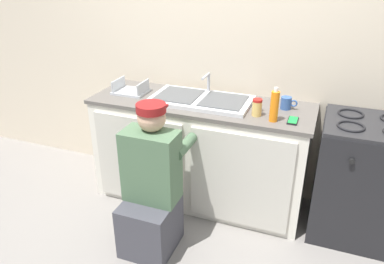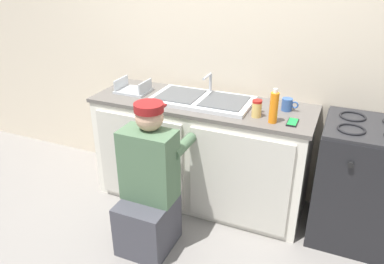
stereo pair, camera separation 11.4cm
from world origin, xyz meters
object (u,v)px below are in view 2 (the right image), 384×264
(condiment_jar, at_px, (257,108))
(sink_double_basin, at_px, (202,99))
(soap_bottle_orange, at_px, (274,107))
(stove_range, at_px, (361,183))
(coffee_mug, at_px, (287,104))
(cell_phone, at_px, (293,122))
(spice_bottle_red, at_px, (259,106))
(dish_rack_tray, at_px, (133,89))
(plumber_person, at_px, (149,191))

(condiment_jar, bearing_deg, sink_double_basin, 164.86)
(sink_double_basin, bearing_deg, soap_bottle_orange, -16.91)
(stove_range, bearing_deg, coffee_mug, 172.11)
(condiment_jar, relative_size, cell_phone, 0.91)
(sink_double_basin, height_order, spice_bottle_red, sink_double_basin)
(coffee_mug, distance_m, soap_bottle_orange, 0.28)
(soap_bottle_orange, bearing_deg, stove_range, 15.51)
(soap_bottle_orange, xyz_separation_m, spice_bottle_red, (-0.13, 0.14, -0.06))
(coffee_mug, relative_size, dish_rack_tray, 0.45)
(plumber_person, distance_m, condiment_jar, 0.97)
(soap_bottle_orange, bearing_deg, plumber_person, -144.63)
(plumber_person, bearing_deg, soap_bottle_orange, 35.37)
(coffee_mug, bearing_deg, cell_phone, -70.09)
(coffee_mug, distance_m, condiment_jar, 0.28)
(coffee_mug, bearing_deg, spice_bottle_red, -145.96)
(stove_range, bearing_deg, cell_phone, -165.18)
(cell_phone, xyz_separation_m, spice_bottle_red, (-0.27, 0.10, 0.04))
(stove_range, bearing_deg, plumber_person, -153.23)
(sink_double_basin, bearing_deg, coffee_mug, 7.07)
(soap_bottle_orange, bearing_deg, dish_rack_tray, 172.12)
(coffee_mug, relative_size, soap_bottle_orange, 0.50)
(plumber_person, xyz_separation_m, dish_rack_tray, (-0.51, 0.69, 0.47))
(condiment_jar, height_order, spice_bottle_red, condiment_jar)
(dish_rack_tray, relative_size, soap_bottle_orange, 1.12)
(plumber_person, bearing_deg, sink_double_basin, 80.39)
(sink_double_basin, distance_m, cell_phone, 0.76)
(sink_double_basin, xyz_separation_m, coffee_mug, (0.66, 0.08, 0.03))
(dish_rack_tray, bearing_deg, sink_double_basin, 1.25)
(spice_bottle_red, bearing_deg, stove_range, 3.01)
(dish_rack_tray, xyz_separation_m, soap_bottle_orange, (1.24, -0.17, 0.09))
(plumber_person, height_order, cell_phone, plumber_person)
(condiment_jar, bearing_deg, cell_phone, -2.63)
(dish_rack_tray, distance_m, cell_phone, 1.38)
(dish_rack_tray, bearing_deg, spice_bottle_red, -1.57)
(stove_range, xyz_separation_m, cell_phone, (-0.53, -0.14, 0.45))
(dish_rack_tray, height_order, spice_bottle_red, dish_rack_tray)
(stove_range, relative_size, plumber_person, 0.85)
(coffee_mug, distance_m, dish_rack_tray, 1.30)
(stove_range, height_order, cell_phone, stove_range)
(sink_double_basin, xyz_separation_m, spice_bottle_red, (0.47, -0.04, 0.03))
(sink_double_basin, height_order, condiment_jar, sink_double_basin)
(sink_double_basin, bearing_deg, spice_bottle_red, -5.29)
(cell_phone, bearing_deg, dish_rack_tray, 174.68)
(sink_double_basin, relative_size, condiment_jar, 6.25)
(stove_range, bearing_deg, spice_bottle_red, -176.99)
(coffee_mug, height_order, spice_bottle_red, spice_bottle_red)
(cell_phone, bearing_deg, stove_range, 14.82)
(plumber_person, height_order, dish_rack_tray, plumber_person)
(condiment_jar, xyz_separation_m, spice_bottle_red, (-0.00, 0.09, -0.01))
(sink_double_basin, relative_size, spice_bottle_red, 7.62)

